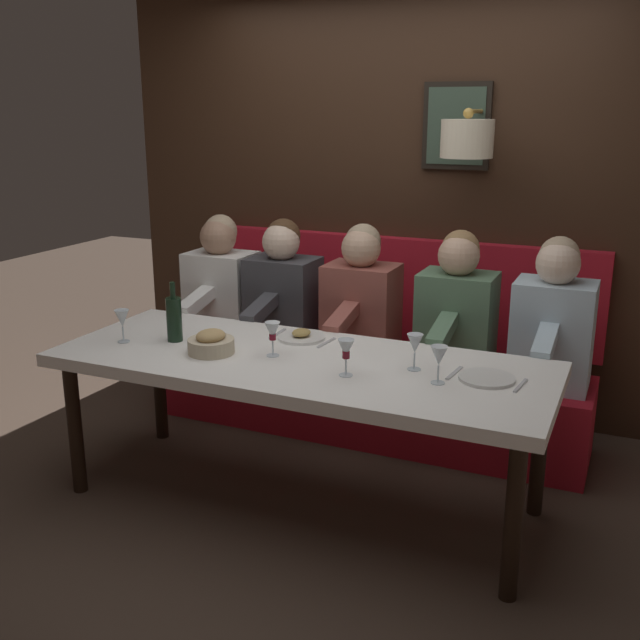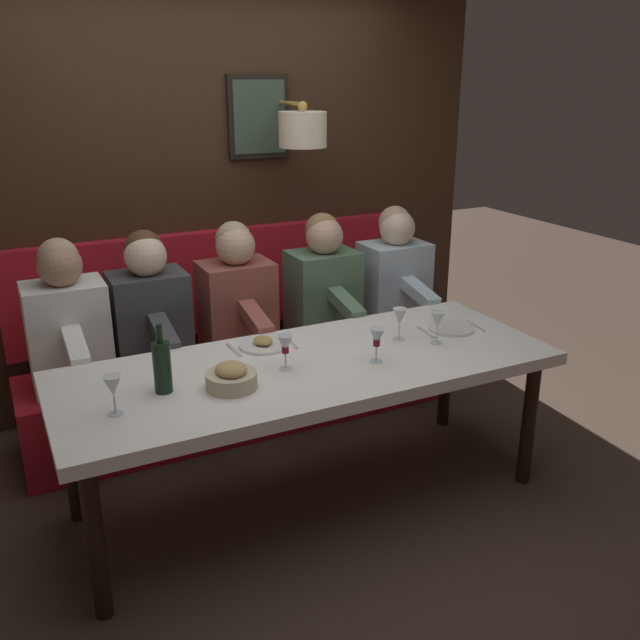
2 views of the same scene
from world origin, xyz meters
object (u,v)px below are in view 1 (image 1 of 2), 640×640
wine_glass_3 (439,357)px  bread_bowl (211,343)px  diner_middle (361,299)px  wine_glass_4 (346,350)px  wine_bottle (174,318)px  diner_far (283,291)px  wine_glass_1 (415,344)px  wine_glass_0 (122,319)px  diner_near (457,309)px  diner_farthest (221,284)px  diner_nearest (553,319)px  wine_glass_2 (272,332)px  dining_table (300,371)px

wine_glass_3 → bread_bowl: wine_glass_3 is taller
diner_middle → wine_glass_3: bearing=-143.3°
wine_glass_4 → wine_bottle: size_ratio=0.55×
diner_far → bread_bowl: bearing=-173.4°
wine_glass_1 → wine_glass_4: same height
wine_glass_0 → bread_bowl: (0.03, -0.49, -0.07)m
diner_near → diner_farthest: size_ratio=1.00×
diner_nearest → diner_middle: same height
wine_glass_3 → diner_near: bearing=9.3°
diner_far → wine_glass_0: (-1.01, 0.38, 0.04)m
diner_near → bread_bowl: 1.36m
wine_glass_2 → wine_glass_4: (-0.11, -0.41, -0.00)m
diner_far → wine_glass_3: 1.53m
diner_middle → bread_bowl: diner_middle is taller
diner_nearest → wine_bottle: (-0.89, 1.70, 0.04)m
wine_glass_0 → wine_glass_3: same height
diner_middle → diner_nearest: bearing=-90.0°
diner_far → wine_glass_0: 1.08m
diner_middle → wine_glass_4: diner_middle is taller
diner_near → wine_glass_1: (-0.82, -0.01, 0.04)m
diner_near → diner_nearest: bearing=-90.0°
diner_nearest → diner_middle: 1.05m
diner_middle → bread_bowl: 1.05m
diner_near → wine_glass_1: bearing=-179.1°
diner_far → wine_glass_2: (-0.90, -0.40, 0.04)m
dining_table → wine_glass_3: (-0.06, -0.67, 0.18)m
wine_glass_0 → bread_bowl: size_ratio=0.75×
wine_glass_2 → wine_bottle: (0.01, 0.55, 0.00)m
wine_glass_0 → diner_middle: bearing=-40.9°
wine_glass_2 → wine_glass_4: size_ratio=1.00×
diner_farthest → wine_glass_0: bearing=-177.3°
bread_bowl → diner_middle: bearing=-21.2°
diner_middle → wine_glass_2: 0.91m
diner_middle → wine_glass_2: diner_middle is taller
diner_middle → wine_glass_2: size_ratio=4.82×
diner_middle → diner_far: size_ratio=1.00×
dining_table → wine_bottle: wine_bottle is taller
diner_far → bread_bowl: diner_far is taller
wine_glass_2 → wine_glass_3: size_ratio=1.00×
wine_glass_3 → wine_glass_2: bearing=87.1°
diner_near → wine_glass_4: (-1.01, 0.24, 0.04)m
diner_far → wine_glass_1: 1.34m
wine_glass_1 → wine_glass_4: (-0.19, 0.25, -0.00)m
dining_table → wine_bottle: (-0.01, 0.68, 0.18)m
diner_near → wine_glass_2: bearing=144.4°
dining_table → wine_glass_2: size_ratio=14.18×
diner_near → wine_glass_4: diner_near is taller
wine_glass_0 → wine_glass_2: bearing=-82.3°
diner_middle → wine_glass_1: size_ratio=4.82×
dining_table → wine_glass_3: 0.70m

